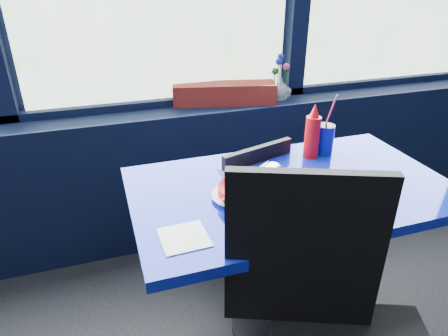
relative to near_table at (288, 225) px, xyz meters
The scene contains 10 objects.
window_sill 0.94m from the near_table, 109.03° to the left, with size 5.00×0.26×0.80m, color black.
near_table is the anchor object (origin of this frame).
chair_near_front 0.53m from the near_table, 102.47° to the right, with size 0.60×0.61×1.03m.
chair_near_back 0.35m from the near_table, 92.30° to the left, with size 0.46×0.46×0.82m.
planter_box 0.94m from the near_table, 88.36° to the left, with size 0.57×0.14×0.11m, color maroon.
flower_vase 0.96m from the near_table, 67.64° to the left, with size 0.15×0.16×0.26m.
food_basket 0.28m from the near_table, behind, with size 0.29×0.29×0.09m.
ketchup_bottle 0.40m from the near_table, 47.04° to the left, with size 0.06×0.06×0.24m.
soda_cup 0.43m from the near_table, 40.14° to the left, with size 0.08×0.08×0.27m.
napkin 0.53m from the near_table, 157.36° to the right, with size 0.14×0.14×0.00m, color white.
Camera 1 is at (-0.35, 0.83, 1.49)m, focal length 32.00 mm.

